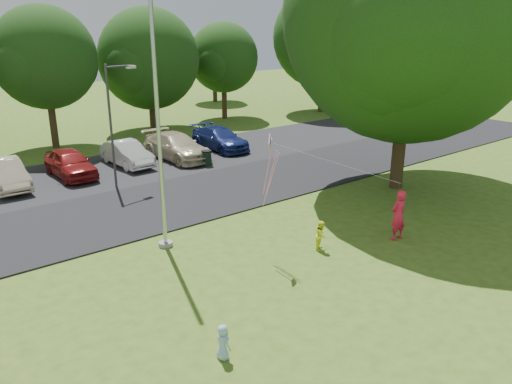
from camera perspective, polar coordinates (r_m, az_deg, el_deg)
ground at (r=16.54m, az=9.27°, el=-8.60°), size 120.00×120.00×0.00m
park_road at (r=22.99m, az=-7.46°, el=-0.54°), size 60.00×6.00×0.06m
parking_strip at (r=28.53m, az=-14.31°, el=2.79°), size 42.00×7.00×0.06m
flagpole at (r=16.88m, az=-11.08°, el=6.88°), size 0.50×0.50×10.00m
street_lamp at (r=24.37m, az=-15.90°, el=8.45°), size 1.63×0.45×5.84m
trash_can at (r=27.89m, az=-5.67°, el=3.84°), size 0.57×0.57×0.91m
big_tree at (r=23.97m, az=17.33°, el=18.07°), size 11.89×11.33×13.62m
tree_row at (r=36.28m, az=-18.71°, el=14.78°), size 64.35×11.94×10.88m
horizon_trees at (r=46.26m, az=-19.95°, el=13.49°), size 77.46×7.20×7.02m
parked_cars at (r=28.66m, az=-13.23°, el=4.47°), size 14.30×5.38×1.47m
woman at (r=18.80m, az=15.94°, el=-2.55°), size 0.72×0.49×1.89m
child_yellow at (r=17.57m, az=7.47°, el=-4.93°), size 0.65×0.61×1.06m
child_blue at (r=12.17m, az=-3.80°, el=-16.75°), size 0.31×0.46×0.89m
kite at (r=16.05m, az=1.97°, el=4.08°), size 4.75×2.14×2.45m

